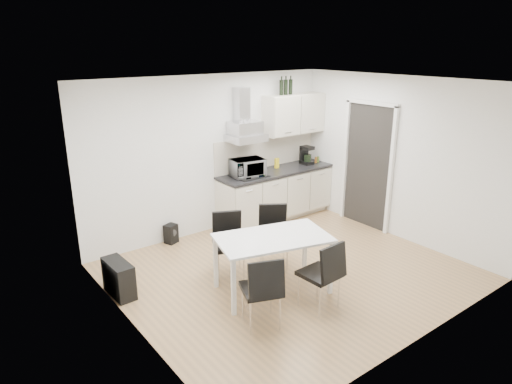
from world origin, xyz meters
TOP-DOWN VIEW (x-y plane):
  - ground at (0.00, 0.00)m, footprint 4.50×4.50m
  - wall_back at (0.00, 2.00)m, footprint 4.50×0.10m
  - wall_front at (0.00, -2.00)m, footprint 4.50×0.10m
  - wall_left at (-2.25, 0.00)m, footprint 0.10×4.00m
  - wall_right at (2.25, 0.00)m, footprint 0.10×4.00m
  - ceiling at (0.00, 0.00)m, footprint 4.50×4.50m
  - doorway at (2.21, 0.55)m, footprint 0.08×1.04m
  - kitchenette at (1.18, 1.73)m, footprint 2.22×0.64m
  - dining_table at (-0.50, -0.23)m, footprint 1.57×1.14m
  - chair_far_left at (-0.72, 0.44)m, footprint 0.61×0.64m
  - chair_far_right at (-0.05, 0.29)m, footprint 0.64×0.66m
  - chair_near_left at (-1.09, -0.74)m, footprint 0.59×0.63m
  - chair_near_right at (-0.31, -0.88)m, footprint 0.47×0.52m
  - guitar_amp at (-2.12, 0.87)m, footprint 0.26×0.55m
  - floor_speaker at (-0.86, 1.90)m, footprint 0.23×0.22m

SIDE VIEW (x-z plane):
  - ground at x=0.00m, z-range 0.00..0.00m
  - floor_speaker at x=-0.86m, z-range 0.00..0.31m
  - guitar_amp at x=-2.12m, z-range 0.00..0.45m
  - chair_far_left at x=-0.72m, z-range 0.00..0.88m
  - chair_far_right at x=-0.05m, z-range 0.00..0.88m
  - chair_near_left at x=-1.09m, z-range 0.00..0.88m
  - chair_near_right at x=-0.31m, z-range 0.00..0.88m
  - dining_table at x=-0.50m, z-range 0.29..1.04m
  - kitchenette at x=1.18m, z-range -0.43..2.09m
  - doorway at x=2.21m, z-range 0.00..2.10m
  - wall_back at x=0.00m, z-range 0.00..2.60m
  - wall_front at x=0.00m, z-range 0.00..2.60m
  - wall_left at x=-2.25m, z-range 0.00..2.60m
  - wall_right at x=2.25m, z-range 0.00..2.60m
  - ceiling at x=0.00m, z-range 2.60..2.60m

